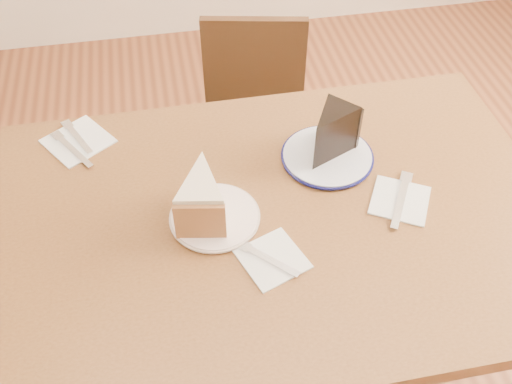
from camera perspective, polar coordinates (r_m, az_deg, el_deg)
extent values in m
plane|color=#512715|center=(1.83, 1.41, -17.71)|extent=(4.00, 4.00, 0.00)
cube|color=#4D2C15|center=(1.21, 2.03, -2.76)|extent=(1.20, 0.80, 0.04)
cylinder|color=black|center=(1.74, -18.53, -4.78)|extent=(0.06, 0.06, 0.71)
cylinder|color=black|center=(1.86, 15.94, 0.10)|extent=(0.06, 0.06, 0.71)
cube|color=black|center=(1.84, -0.25, 4.37)|extent=(0.45, 0.45, 0.04)
cylinder|color=black|center=(2.11, 4.27, 3.00)|extent=(0.03, 0.03, 0.39)
cylinder|color=black|center=(2.11, -4.58, 3.07)|extent=(0.03, 0.03, 0.39)
cylinder|color=black|center=(1.89, 4.65, -3.86)|extent=(0.03, 0.03, 0.39)
cylinder|color=black|center=(1.89, -5.24, -3.76)|extent=(0.03, 0.03, 0.39)
cube|color=black|center=(1.86, -0.18, 12.34)|extent=(0.32, 0.09, 0.34)
cylinder|color=white|center=(1.19, -4.14, -2.52)|extent=(0.18, 0.18, 0.01)
cylinder|color=white|center=(1.32, 7.14, 3.55)|extent=(0.20, 0.20, 0.01)
cube|color=white|center=(1.12, 1.66, -6.71)|extent=(0.15, 0.15, 0.00)
cube|color=white|center=(1.26, 14.20, -0.81)|extent=(0.16, 0.16, 0.00)
cube|color=white|center=(1.42, -17.37, 4.89)|extent=(0.19, 0.19, 0.00)
cube|color=white|center=(1.12, 1.20, -6.70)|extent=(0.11, 0.11, 0.00)
cube|color=silver|center=(1.25, 14.29, -0.77)|extent=(0.10, 0.15, 0.00)
cube|color=silver|center=(1.43, -17.42, 5.27)|extent=(0.07, 0.13, 0.00)
cube|color=silver|center=(1.39, -17.88, 4.06)|extent=(0.10, 0.14, 0.00)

